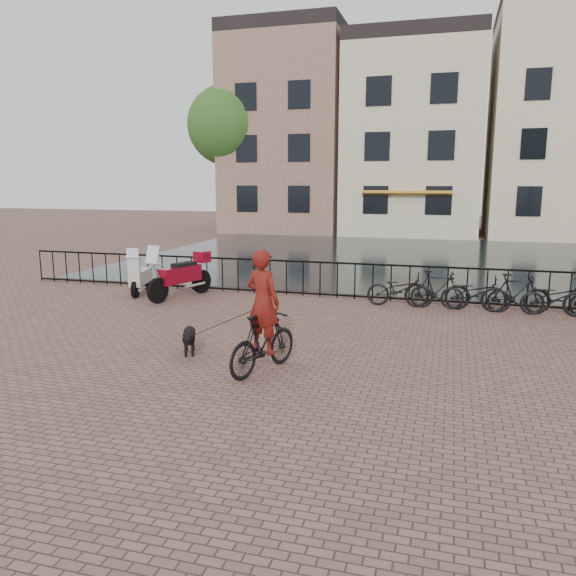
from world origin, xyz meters
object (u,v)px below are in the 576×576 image
(dog, at_px, (189,339))
(motorcycle, at_px, (180,270))
(scooter, at_px, (141,269))
(cyclist, at_px, (263,319))

(dog, height_order, motorcycle, motorcycle)
(scooter, bearing_deg, cyclist, -58.30)
(dog, bearing_deg, cyclist, -43.17)
(dog, relative_size, motorcycle, 0.38)
(dog, xyz_separation_m, scooter, (-3.97, 4.97, 0.44))
(cyclist, bearing_deg, motorcycle, -31.06)
(cyclist, bearing_deg, dog, 1.12)
(cyclist, bearing_deg, scooter, -24.27)
(cyclist, height_order, motorcycle, cyclist)
(cyclist, xyz_separation_m, dog, (-1.69, 0.59, -0.67))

